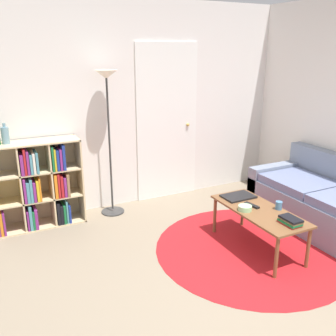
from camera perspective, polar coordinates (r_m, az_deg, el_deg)
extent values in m
plane|color=gray|center=(3.21, 16.89, -21.96)|extent=(14.00, 14.00, 0.00)
cube|color=silver|center=(4.92, -4.53, 9.42)|extent=(7.06, 0.05, 2.60)
cube|color=white|center=(5.09, -0.14, 6.83)|extent=(0.89, 0.02, 2.09)
sphere|color=tan|center=(5.22, 3.05, 6.62)|extent=(0.04, 0.04, 0.04)
cylinder|color=#B2191E|center=(4.11, 12.57, -11.89)|extent=(2.01, 2.01, 0.01)
cube|color=beige|center=(4.65, -13.29, -1.53)|extent=(0.02, 0.34, 1.02)
cube|color=beige|center=(4.44, -20.18, 3.67)|extent=(1.04, 0.34, 0.02)
cube|color=beige|center=(4.76, -18.90, -8.11)|extent=(1.04, 0.34, 0.02)
cube|color=beige|center=(4.73, -19.78, -1.82)|extent=(1.04, 0.02, 1.02)
cube|color=beige|center=(4.56, -21.60, -2.72)|extent=(0.02, 0.32, 0.98)
cube|color=beige|center=(4.59, -17.45, -2.14)|extent=(0.02, 0.32, 0.98)
cube|color=beige|center=(4.63, -19.31, -4.34)|extent=(1.01, 0.32, 0.02)
cube|color=beige|center=(4.52, -19.73, -0.48)|extent=(1.01, 0.32, 0.02)
cube|color=orange|center=(4.64, -24.11, -7.51)|extent=(0.03, 0.24, 0.26)
cube|color=#7F287A|center=(4.63, -23.73, -7.47)|extent=(0.02, 0.22, 0.27)
cube|color=#7F287A|center=(4.66, -20.66, -7.19)|extent=(0.02, 0.24, 0.23)
cube|color=teal|center=(4.66, -20.34, -6.73)|extent=(0.03, 0.27, 0.29)
cube|color=#196B38|center=(4.68, -19.93, -7.10)|extent=(0.02, 0.27, 0.22)
cube|color=#7F287A|center=(4.66, -19.56, -6.97)|extent=(0.03, 0.24, 0.24)
cube|color=black|center=(4.67, -16.47, -6.48)|extent=(0.03, 0.19, 0.27)
cube|color=black|center=(4.70, -16.07, -6.51)|extent=(0.03, 0.24, 0.23)
cube|color=#196B38|center=(4.69, -15.63, -6.52)|extent=(0.03, 0.21, 0.23)
cube|color=teal|center=(4.71, -15.34, -6.12)|extent=(0.02, 0.25, 0.27)
cube|color=navy|center=(4.72, -14.98, -6.38)|extent=(0.02, 0.25, 0.22)
cube|color=#7F287A|center=(4.53, -21.12, -2.98)|extent=(0.03, 0.24, 0.29)
cube|color=teal|center=(4.52, -20.64, -3.30)|extent=(0.03, 0.20, 0.24)
cube|color=teal|center=(4.52, -20.22, -3.05)|extent=(0.03, 0.20, 0.27)
cube|color=#7F287A|center=(4.56, -19.84, -3.09)|extent=(0.03, 0.27, 0.23)
cube|color=gold|center=(4.53, -19.35, -3.07)|extent=(0.03, 0.21, 0.24)
cube|color=orange|center=(4.55, -19.08, -2.81)|extent=(0.02, 0.25, 0.26)
cube|color=orange|center=(4.56, -16.92, -2.41)|extent=(0.03, 0.25, 0.28)
cube|color=#B21E23|center=(4.57, -16.52, -2.31)|extent=(0.02, 0.26, 0.28)
cube|color=#B21E23|center=(4.56, -16.03, -2.49)|extent=(0.03, 0.21, 0.26)
cube|color=#7F287A|center=(4.59, -15.62, -2.51)|extent=(0.03, 0.25, 0.23)
cube|color=olive|center=(4.56, -15.14, -2.32)|extent=(0.03, 0.19, 0.27)
cube|color=#7F287A|center=(4.43, -21.50, 0.65)|extent=(0.03, 0.23, 0.23)
cube|color=#B21E23|center=(4.43, -21.13, 1.09)|extent=(0.02, 0.25, 0.29)
cube|color=#7F287A|center=(4.44, -20.73, 1.00)|extent=(0.03, 0.25, 0.26)
cube|color=teal|center=(4.45, -20.28, 0.77)|extent=(0.03, 0.25, 0.22)
cube|color=silver|center=(4.43, -19.86, 0.82)|extent=(0.03, 0.21, 0.23)
cube|color=teal|center=(4.45, -19.47, 0.98)|extent=(0.03, 0.24, 0.24)
cube|color=#196B38|center=(4.46, -17.34, 1.54)|extent=(0.02, 0.23, 0.28)
cube|color=gold|center=(4.47, -17.02, 1.39)|extent=(0.02, 0.23, 0.25)
cube|color=navy|center=(4.49, -16.69, 1.42)|extent=(0.03, 0.27, 0.24)
cube|color=#7F287A|center=(4.46, -16.19, 1.41)|extent=(0.03, 0.20, 0.25)
cube|color=navy|center=(4.48, -15.84, 1.82)|extent=(0.03, 0.25, 0.29)
cylinder|color=#333333|center=(4.90, -8.40, -6.56)|extent=(0.29, 0.29, 0.01)
cylinder|color=#333333|center=(4.61, -8.89, 3.46)|extent=(0.02, 0.02, 1.68)
cone|color=white|center=(4.48, -9.41, 13.90)|extent=(0.27, 0.27, 0.10)
cube|color=gray|center=(4.71, 23.12, -6.28)|extent=(0.86, 1.87, 0.41)
cube|color=gray|center=(5.22, 16.20, -2.35)|extent=(0.86, 0.16, 0.55)
cube|color=slate|center=(4.80, 19.40, -2.09)|extent=(0.66, 0.76, 0.10)
cube|color=brown|center=(3.95, 13.69, -6.30)|extent=(0.47, 1.09, 0.02)
cylinder|color=brown|center=(3.60, 16.19, -12.98)|extent=(0.04, 0.04, 0.42)
cylinder|color=brown|center=(4.29, 7.16, -7.15)|extent=(0.04, 0.04, 0.42)
cylinder|color=brown|center=(3.85, 20.58, -11.32)|extent=(0.04, 0.04, 0.42)
cylinder|color=brown|center=(4.51, 11.32, -6.13)|extent=(0.04, 0.04, 0.42)
cube|color=black|center=(4.20, 10.65, -4.27)|extent=(0.35, 0.24, 0.02)
cylinder|color=#9ED193|center=(3.88, 11.65, -5.99)|extent=(0.14, 0.14, 0.05)
cube|color=#B21E23|center=(3.71, 18.02, -8.05)|extent=(0.13, 0.20, 0.01)
cube|color=#196B38|center=(3.69, 18.09, -7.85)|extent=(0.13, 0.20, 0.02)
cube|color=olive|center=(3.69, 18.21, -7.54)|extent=(0.13, 0.20, 0.02)
cube|color=black|center=(3.68, 18.22, -7.34)|extent=(0.13, 0.20, 0.02)
cylinder|color=teal|center=(3.98, 16.52, -5.49)|extent=(0.07, 0.07, 0.09)
cube|color=black|center=(4.00, 12.67, -5.56)|extent=(0.07, 0.18, 0.02)
cylinder|color=#6B93A3|center=(4.41, -23.54, 4.55)|extent=(0.08, 0.08, 0.18)
cylinder|color=#6B93A3|center=(4.39, -23.72, 6.00)|extent=(0.03, 0.03, 0.05)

